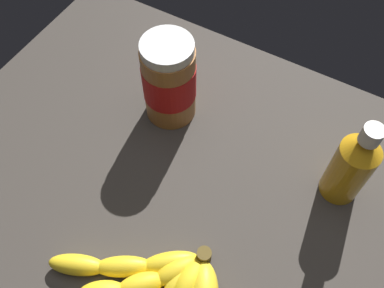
# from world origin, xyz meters

# --- Properties ---
(ground_plane) EXTENTS (0.89, 0.59, 0.05)m
(ground_plane) POSITION_xyz_m (0.00, 0.00, -0.02)
(ground_plane) COLOR #38332D
(peanut_butter_jar) EXTENTS (0.09, 0.09, 0.15)m
(peanut_butter_jar) POSITION_xyz_m (0.13, -0.09, 0.08)
(peanut_butter_jar) COLOR #9E602D
(peanut_butter_jar) RESTS_ON ground_plane
(honey_bottle) EXTENTS (0.06, 0.06, 0.16)m
(honey_bottle) POSITION_xyz_m (-0.17, -0.09, 0.07)
(honey_bottle) COLOR orange
(honey_bottle) RESTS_ON ground_plane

